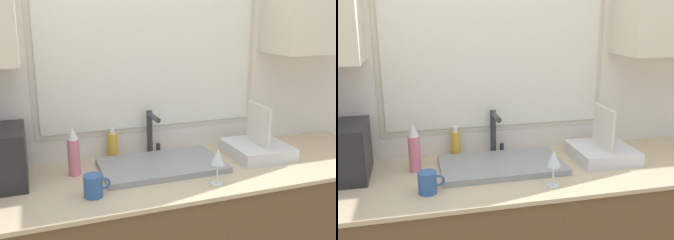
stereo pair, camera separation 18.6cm
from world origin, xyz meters
TOP-DOWN VIEW (x-y plane):
  - wall_back at (0.00, 0.63)m, footprint 6.00×0.38m
  - sink_basin at (-0.03, 0.38)m, footprint 0.62×0.36m
  - faucet at (-0.02, 0.57)m, footprint 0.08×0.17m
  - dish_rack at (0.53, 0.38)m, footprint 0.31×0.33m
  - spray_bottle at (-0.46, 0.45)m, footprint 0.06×0.06m
  - soap_bottle at (-0.24, 0.60)m, footprint 0.05×0.05m
  - mug_near_sink at (-0.41, 0.17)m, footprint 0.12×0.08m
  - wine_glass at (0.15, 0.11)m, footprint 0.07×0.07m

SIDE VIEW (x-z plane):
  - sink_basin at x=-0.03m, z-range 0.90..0.93m
  - dish_rack at x=0.53m, z-range 0.80..1.09m
  - mug_near_sink at x=-0.41m, z-range 0.90..1.00m
  - soap_bottle at x=-0.24m, z-range 0.89..1.06m
  - spray_bottle at x=-0.46m, z-range 0.89..1.14m
  - wine_glass at x=0.15m, z-range 0.94..1.11m
  - faucet at x=-0.02m, z-range 0.92..1.17m
  - wall_back at x=0.00m, z-range 0.10..2.70m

